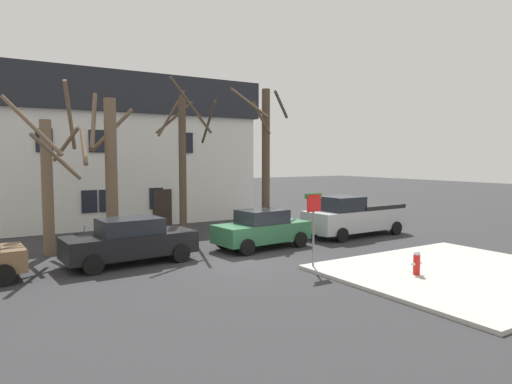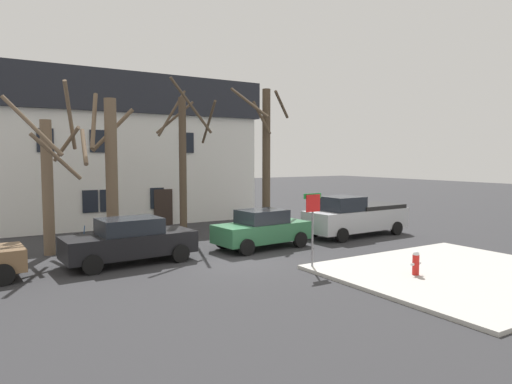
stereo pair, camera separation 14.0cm
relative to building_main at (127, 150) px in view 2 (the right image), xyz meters
name	(u,v)px [view 2 (the right image)]	position (x,y,z in m)	size (l,w,h in m)	color
ground_plane	(239,261)	(0.34, -13.46, -4.42)	(120.00, 120.00, 0.00)	#2D2D30
sidewalk_slab	(462,274)	(5.67, -19.17, -4.36)	(8.19, 7.32, 0.12)	#B7B5AD
building_main	(127,150)	(0.00, 0.00, 0.00)	(15.28, 6.61, 8.65)	white
tree_bare_near	(49,177)	(-5.53, -8.50, -1.28)	(2.85, 2.82, 6.89)	brown
tree_bare_mid	(110,167)	(-2.92, -7.53, -0.91)	(2.63, 2.35, 6.84)	brown
tree_bare_far	(184,160)	(0.36, -8.17, -0.61)	(2.60, 2.58, 7.46)	#4C3D2D
tree_bare_end	(266,155)	(5.07, -8.02, -0.38)	(2.93, 2.61, 7.58)	#4C3D2D
car_black_sedan	(130,241)	(-3.25, -11.60, -3.57)	(4.84, 2.26, 1.70)	black
car_green_sedan	(262,229)	(2.47, -11.73, -3.58)	(4.35, 2.27, 1.68)	#2D6B42
pickup_truck_silver	(355,216)	(8.14, -11.56, -3.44)	(5.61, 2.30, 2.03)	#B7BABF
fire_hydrant	(416,263)	(4.05, -18.60, -3.89)	(0.42, 0.22, 0.78)	red
street_sign_pole	(313,216)	(1.94, -15.89, -2.53)	(0.76, 0.07, 2.69)	slate
bicycle_leaning	(89,241)	(-3.98, -8.05, -4.05)	(1.75, 0.13, 1.03)	black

